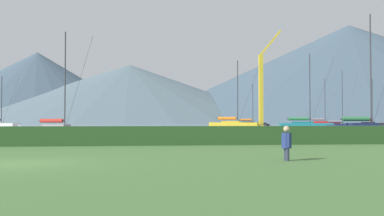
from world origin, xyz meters
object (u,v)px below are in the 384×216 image
(sailboat_slip_2, at_px, (251,124))
(sailboat_slip_11, at_px, (367,129))
(person_seated_viewer, at_px, (287,142))
(sailboat_slip_8, at_px, (234,125))
(sailboat_slip_10, at_px, (371,125))
(sailboat_slip_3, at_px, (340,126))
(sailboat_slip_4, at_px, (61,130))
(sailboat_slip_5, at_px, (306,126))
(dock_crane, at_px, (262,95))
(sailboat_slip_9, at_px, (323,124))

(sailboat_slip_2, distance_m, sailboat_slip_11, 59.09)
(sailboat_slip_11, bearing_deg, person_seated_viewer, -120.71)
(sailboat_slip_8, xyz_separation_m, sailboat_slip_10, (34.49, 19.37, -0.09))
(sailboat_slip_3, distance_m, sailboat_slip_8, 17.48)
(sailboat_slip_4, height_order, sailboat_slip_10, sailboat_slip_10)
(sailboat_slip_3, height_order, sailboat_slip_5, sailboat_slip_5)
(person_seated_viewer, bearing_deg, sailboat_slip_4, 115.27)
(sailboat_slip_5, xyz_separation_m, sailboat_slip_11, (-2.25, -20.82, -0.04))
(sailboat_slip_3, bearing_deg, sailboat_slip_4, -143.73)
(sailboat_slip_5, relative_size, dock_crane, 0.55)
(sailboat_slip_5, relative_size, sailboat_slip_10, 1.04)
(sailboat_slip_10, height_order, person_seated_viewer, sailboat_slip_10)
(sailboat_slip_10, xyz_separation_m, dock_crane, (-25.13, -2.76, 6.07))
(sailboat_slip_2, distance_m, sailboat_slip_10, 25.92)
(sailboat_slip_2, distance_m, sailboat_slip_3, 30.26)
(sailboat_slip_4, relative_size, sailboat_slip_10, 0.94)
(person_seated_viewer, bearing_deg, sailboat_slip_11, 57.10)
(sailboat_slip_9, xyz_separation_m, sailboat_slip_11, (-21.62, -59.79, -0.07))
(sailboat_slip_2, bearing_deg, person_seated_viewer, -87.50)
(sailboat_slip_3, distance_m, sailboat_slip_11, 31.81)
(sailboat_slip_9, xyz_separation_m, person_seated_viewer, (-37.83, -83.98, -0.05))
(sailboat_slip_11, distance_m, dock_crane, 48.75)
(sailboat_slip_2, distance_m, sailboat_slip_4, 64.10)
(sailboat_slip_2, height_order, sailboat_slip_11, sailboat_slip_11)
(sailboat_slip_8, relative_size, dock_crane, 0.56)
(sailboat_slip_10, distance_m, dock_crane, 26.00)
(sailboat_slip_2, distance_m, person_seated_viewer, 85.56)
(sailboat_slip_2, xyz_separation_m, sailboat_slip_4, (-32.91, -55.01, -0.10))
(sailboat_slip_4, distance_m, sailboat_slip_11, 29.20)
(sailboat_slip_2, distance_m, sailboat_slip_5, 38.18)
(sailboat_slip_5, bearing_deg, dock_crane, 98.50)
(sailboat_slip_11, xyz_separation_m, person_seated_viewer, (-16.21, -24.19, 0.02))
(sailboat_slip_4, height_order, dock_crane, dock_crane)
(sailboat_slip_2, bearing_deg, sailboat_slip_9, 18.88)
(sailboat_slip_9, relative_size, person_seated_viewer, 9.13)
(sailboat_slip_5, bearing_deg, sailboat_slip_9, 74.73)
(sailboat_slip_8, bearing_deg, dock_crane, 79.04)
(person_seated_viewer, height_order, dock_crane, dock_crane)
(person_seated_viewer, bearing_deg, sailboat_slip_8, 80.41)
(sailboat_slip_11, height_order, person_seated_viewer, sailboat_slip_11)
(sailboat_slip_9, height_order, sailboat_slip_11, sailboat_slip_11)
(sailboat_slip_11, relative_size, dock_crane, 0.58)
(sailboat_slip_9, bearing_deg, dock_crane, -141.14)
(sailboat_slip_10, bearing_deg, sailboat_slip_4, -122.65)
(sailboat_slip_4, bearing_deg, sailboat_slip_5, 46.52)
(sailboat_slip_10, bearing_deg, sailboat_slip_2, -179.76)
(sailboat_slip_2, bearing_deg, sailboat_slip_5, -76.44)
(sailboat_slip_5, distance_m, sailboat_slip_10, 40.10)
(person_seated_viewer, bearing_deg, sailboat_slip_5, 68.62)
(sailboat_slip_3, distance_m, dock_crane, 21.17)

